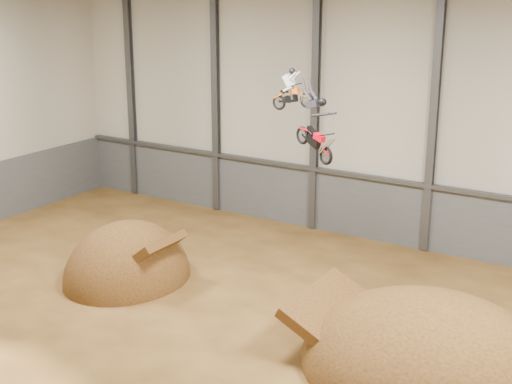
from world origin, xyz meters
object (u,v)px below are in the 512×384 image
fmx_rider_b (313,121)px  landing_ramp (429,371)px  fmx_rider_a (294,87)px  takeoff_ramp (128,279)px

fmx_rider_b → landing_ramp: bearing=4.2°
fmx_rider_a → fmx_rider_b: 2.04m
fmx_rider_b → takeoff_ramp: bearing=-146.3°
takeoff_ramp → fmx_rider_b: fmx_rider_b is taller
landing_ramp → fmx_rider_a: bearing=157.5°
fmx_rider_b → fmx_rider_a: bearing=169.1°
landing_ramp → fmx_rider_a: size_ratio=4.74×
takeoff_ramp → landing_ramp: size_ratio=0.67×
takeoff_ramp → landing_ramp: 15.00m
takeoff_ramp → fmx_rider_b: 12.27m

